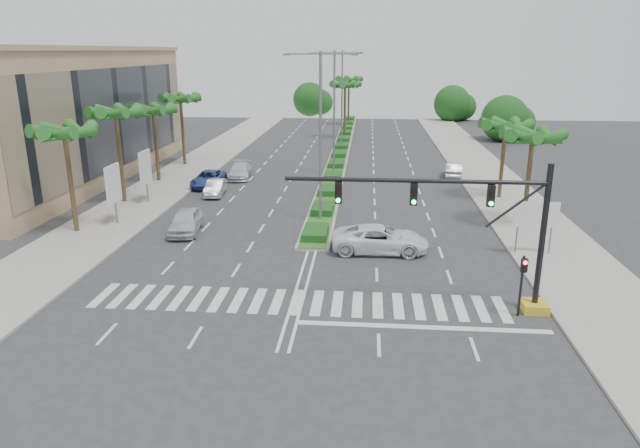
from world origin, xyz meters
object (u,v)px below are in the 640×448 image
object	(u,v)px
car_parked_a	(186,221)
car_crossing	(380,239)
car_parked_c	(208,179)
car_right	(453,170)
car_parked_d	(240,171)
car_parked_b	(215,188)

from	to	relation	value
car_parked_a	car_crossing	bearing A→B (deg)	-19.09
car_parked_a	car_parked_c	size ratio (longest dim) A/B	0.92
car_parked_a	car_parked_c	distance (m)	13.90
car_crossing	car_right	world-z (taller)	car_crossing
car_parked_d	car_right	xyz separation A→B (m)	(20.90, 2.14, 0.01)
car_right	car_parked_d	bearing A→B (deg)	12.20
car_parked_a	car_right	xyz separation A→B (m)	(20.81, 19.68, -0.08)
car_parked_c	car_parked_d	size ratio (longest dim) A/B	1.04
car_parked_a	car_crossing	distance (m)	13.54
car_parked_d	car_crossing	xyz separation A→B (m)	(13.33, -20.37, 0.11)
car_parked_d	car_crossing	distance (m)	24.35
car_parked_a	car_parked_d	size ratio (longest dim) A/B	0.95
car_parked_d	car_right	distance (m)	21.01
car_parked_a	car_right	bearing A→B (deg)	36.39
car_parked_c	car_parked_d	xyz separation A→B (m)	(2.10, 3.82, 0.00)
car_parked_b	car_parked_d	world-z (taller)	car_parked_d
car_parked_b	car_parked_d	bearing A→B (deg)	81.26
car_parked_b	car_crossing	world-z (taller)	car_crossing
car_parked_d	car_right	bearing A→B (deg)	0.75
car_parked_d	car_crossing	bearing A→B (deg)	-61.89
car_parked_b	car_right	size ratio (longest dim) A/B	0.92
car_parked_a	car_parked_b	size ratio (longest dim) A/B	1.16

